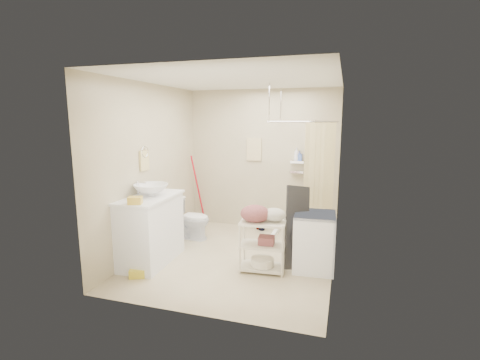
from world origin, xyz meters
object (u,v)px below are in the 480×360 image
at_px(vanity, 150,229).
at_px(washing_machine, 314,241).
at_px(toilet, 190,218).
at_px(laundry_rack, 263,241).

relative_size(vanity, washing_machine, 1.40).
height_order(vanity, toilet, vanity).
bearing_deg(laundry_rack, washing_machine, 16.87).
bearing_deg(toilet, laundry_rack, -117.78).
height_order(vanity, washing_machine, vanity).
distance_m(vanity, washing_machine, 2.34).
xyz_separation_m(vanity, washing_machine, (2.30, 0.43, -0.09)).
distance_m(vanity, laundry_rack, 1.64).
distance_m(toilet, washing_machine, 2.28).
height_order(vanity, laundry_rack, vanity).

